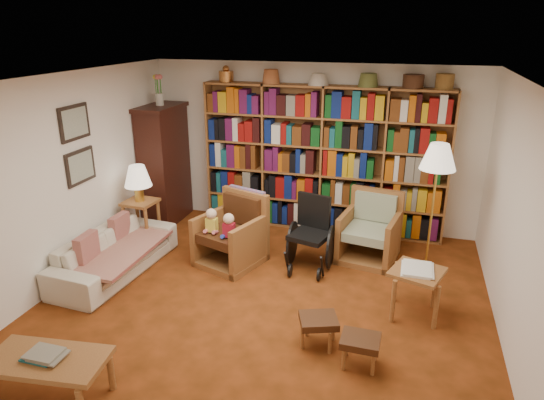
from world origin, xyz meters
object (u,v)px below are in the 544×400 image
at_px(footstool_b, 360,343).
at_px(coffee_table, 47,362).
at_px(armchair_leather, 233,233).
at_px(footstool_a, 319,322).
at_px(wheelchair, 311,235).
at_px(sofa, 115,253).
at_px(side_table_lamp, 141,212).
at_px(floor_lamp, 438,162).
at_px(armchair_sage, 370,233).
at_px(side_table_papers, 417,277).

relative_size(footstool_b, coffee_table, 0.34).
xyz_separation_m(armchair_leather, footstool_a, (1.46, -1.51, -0.13)).
relative_size(wheelchair, coffee_table, 0.89).
bearing_deg(sofa, footstool_b, -102.51).
relative_size(footstool_a, footstool_b, 1.25).
height_order(side_table_lamp, footstool_a, side_table_lamp).
bearing_deg(coffee_table, armchair_leather, 77.97).
height_order(side_table_lamp, coffee_table, side_table_lamp).
bearing_deg(sofa, wheelchair, -65.29).
height_order(floor_lamp, footstool_b, floor_lamp).
distance_m(armchair_leather, footstool_a, 2.10).
xyz_separation_m(sofa, wheelchair, (2.36, 0.89, 0.16)).
xyz_separation_m(sofa, armchair_sage, (3.07, 1.38, 0.08)).
height_order(wheelchair, footstool_a, wheelchair).
xyz_separation_m(armchair_sage, footstool_b, (0.15, -2.34, -0.10)).
relative_size(sofa, wheelchair, 1.94).
distance_m(side_table_papers, footstool_b, 1.14).
height_order(wheelchair, footstool_b, wheelchair).
bearing_deg(footstool_a, footstool_b, -24.93).
bearing_deg(footstool_b, wheelchair, 114.80).
distance_m(armchair_leather, coffee_table, 2.90).
bearing_deg(side_table_papers, armchair_leather, 163.78).
bearing_deg(footstool_a, side_table_lamp, 150.84).
height_order(armchair_leather, coffee_table, armchair_leather).
height_order(armchair_leather, footstool_b, armchair_leather).
bearing_deg(floor_lamp, coffee_table, -132.98).
distance_m(armchair_leather, footstool_b, 2.55).
height_order(side_table_papers, footstool_a, side_table_papers).
xyz_separation_m(sofa, footstool_b, (3.22, -0.96, -0.02)).
distance_m(side_table_lamp, footstool_b, 3.79).
xyz_separation_m(side_table_papers, footstool_a, (-0.90, -0.82, -0.20)).
xyz_separation_m(footstool_b, coffee_table, (-2.50, -1.13, 0.09)).
relative_size(armchair_sage, wheelchair, 0.95).
bearing_deg(coffee_table, armchair_sage, 55.85).
bearing_deg(footstool_a, side_table_papers, 42.21).
bearing_deg(armchair_sage, side_table_papers, -64.91).
bearing_deg(side_table_papers, side_table_lamp, 168.22).
xyz_separation_m(armchair_sage, coffee_table, (-2.35, -3.47, -0.01)).
distance_m(footstool_a, footstool_b, 0.48).
relative_size(armchair_leather, footstool_a, 2.19).
relative_size(side_table_lamp, armchair_sage, 0.74).
xyz_separation_m(sofa, footstool_a, (2.79, -0.76, -0.02)).
height_order(sofa, armchair_sage, armchair_sage).
height_order(side_table_lamp, armchair_leather, armchair_leather).
bearing_deg(side_table_lamp, footstool_b, -28.63).
relative_size(armchair_leather, footstool_b, 2.74).
relative_size(side_table_lamp, side_table_papers, 1.04).
bearing_deg(armchair_leather, footstool_b, -42.07).
distance_m(armchair_sage, coffee_table, 4.19).
bearing_deg(side_table_papers, footstool_a, -137.79).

